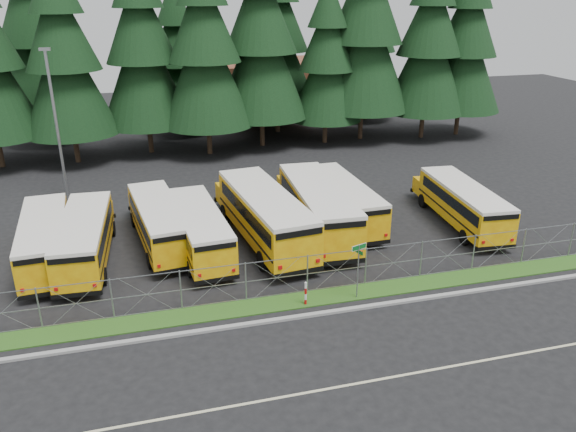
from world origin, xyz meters
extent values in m
plane|color=black|center=(0.00, 0.00, 0.00)|extent=(120.00, 120.00, 0.00)
cube|color=gray|center=(0.00, -3.10, 0.06)|extent=(50.00, 0.25, 0.12)
cube|color=#224D16|center=(0.00, -1.70, 0.03)|extent=(50.00, 1.40, 0.06)
cube|color=beige|center=(0.00, -8.00, 0.01)|extent=(50.00, 0.12, 0.01)
cube|color=brown|center=(6.00, 40.00, 3.00)|extent=(22.00, 10.00, 6.00)
cylinder|color=gray|center=(1.11, -2.15, 1.40)|extent=(0.06, 0.06, 2.80)
cube|color=#0D5D20|center=(1.11, -2.15, 2.68)|extent=(0.77, 0.27, 0.22)
cube|color=white|center=(1.11, -2.15, 2.68)|extent=(0.80, 0.28, 0.26)
cube|color=#0D5D20|center=(1.11, -2.15, 2.44)|extent=(0.20, 0.53, 0.18)
cylinder|color=#B20C0C|center=(-1.42, -2.13, 0.60)|extent=(0.11, 0.11, 1.20)
cylinder|color=gray|center=(-13.49, 16.57, 5.00)|extent=(0.20, 0.20, 10.00)
cube|color=gray|center=(-13.49, 16.57, 10.05)|extent=(0.70, 0.35, 0.18)
camera|label=1|loc=(-8.11, -23.77, 13.69)|focal=35.00mm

